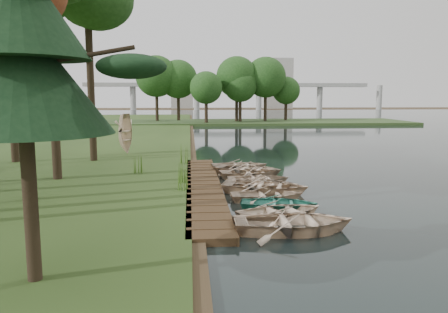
{
  "coord_description": "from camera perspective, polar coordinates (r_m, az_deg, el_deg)",
  "views": [
    {
      "loc": [
        -2.22,
        -20.29,
        4.44
      ],
      "look_at": [
        -0.64,
        -0.13,
        1.64
      ],
      "focal_mm": 35.0,
      "sensor_mm": 36.0,
      "label": 1
    }
  ],
  "objects": [
    {
      "name": "stored_rowboat",
      "position": [
        32.31,
        -12.62,
        0.87
      ],
      "size": [
        3.5,
        3.1,
        0.6
      ],
      "primitive_type": "imported",
      "rotation": [
        3.14,
        0.0,
        1.13
      ],
      "color": "beige",
      "rests_on": "bank"
    },
    {
      "name": "reeds_1",
      "position": [
        21.15,
        -5.66,
        -2.14
      ],
      "size": [
        0.6,
        0.6,
        0.94
      ],
      "primitive_type": "cone",
      "color": "#3F661E",
      "rests_on": "bank"
    },
    {
      "name": "peninsula",
      "position": [
        71.16,
        3.81,
        4.48
      ],
      "size": [
        50.0,
        14.0,
        0.45
      ],
      "primitive_type": "cube",
      "color": "#2E451F",
      "rests_on": "ground"
    },
    {
      "name": "bridge",
      "position": [
        141.07,
        1.46,
        8.96
      ],
      "size": [
        95.9,
        4.0,
        8.6
      ],
      "color": "#A5A5A0",
      "rests_on": "ground"
    },
    {
      "name": "pine_tree",
      "position": [
        10.46,
        -25.08,
        13.85
      ],
      "size": [
        3.8,
        3.8,
        8.42
      ],
      "color": "black",
      "rests_on": "bank"
    },
    {
      "name": "reeds_2",
      "position": [
        23.98,
        -11.2,
        -1.09
      ],
      "size": [
        0.6,
        0.6,
        0.92
      ],
      "primitive_type": "cone",
      "color": "#3F661E",
      "rests_on": "bank"
    },
    {
      "name": "boardwalk",
      "position": [
        20.75,
        -2.67,
        -4.05
      ],
      "size": [
        1.6,
        16.0,
        0.3
      ],
      "primitive_type": "cube",
      "color": "#3C2917",
      "rests_on": "ground"
    },
    {
      "name": "rowboat_9",
      "position": [
        26.16,
        2.08,
        -1.01
      ],
      "size": [
        3.44,
        2.52,
        0.69
      ],
      "primitive_type": "imported",
      "rotation": [
        0.0,
        0.0,
        1.61
      ],
      "color": "beige",
      "rests_on": "water"
    },
    {
      "name": "ground",
      "position": [
        20.89,
        1.74,
        -4.39
      ],
      "size": [
        300.0,
        300.0,
        0.0
      ],
      "primitive_type": "plane",
      "color": "#3D2F1D"
    },
    {
      "name": "rowboat_2",
      "position": [
        17.19,
        7.2,
        -5.9
      ],
      "size": [
        3.33,
        2.64,
        0.62
      ],
      "primitive_type": "imported",
      "rotation": [
        0.0,
        0.0,
        1.39
      ],
      "color": "#2F836C",
      "rests_on": "water"
    },
    {
      "name": "rowboat_0",
      "position": [
        14.48,
        9.05,
        -8.18
      ],
      "size": [
        3.99,
        2.88,
        0.82
      ],
      "primitive_type": "imported",
      "rotation": [
        0.0,
        0.0,
        1.55
      ],
      "color": "beige",
      "rests_on": "water"
    },
    {
      "name": "building_b",
      "position": [
        165.32,
        -5.49,
        8.39
      ],
      "size": [
        8.0,
        8.0,
        12.0
      ],
      "primitive_type": "cube",
      "color": "#A5A5A0",
      "rests_on": "ground"
    },
    {
      "name": "reeds_3",
      "position": [
        27.12,
        -5.23,
        0.29
      ],
      "size": [
        0.6,
        0.6,
        1.13
      ],
      "primitive_type": "cone",
      "color": "#3F661E",
      "rests_on": "bank"
    },
    {
      "name": "reeds_0",
      "position": [
        19.46,
        -5.52,
        -2.87
      ],
      "size": [
        0.6,
        0.6,
        1.04
      ],
      "primitive_type": "cone",
      "color": "#3F661E",
      "rests_on": "bank"
    },
    {
      "name": "rowboat_6",
      "position": [
        22.07,
        4.55,
        -2.75
      ],
      "size": [
        3.23,
        2.37,
        0.65
      ],
      "primitive_type": "imported",
      "rotation": [
        0.0,
        0.0,
        1.61
      ],
      "color": "beige",
      "rests_on": "water"
    },
    {
      "name": "rowboat_1",
      "position": [
        15.93,
        7.5,
        -6.91
      ],
      "size": [
        3.83,
        3.23,
        0.68
      ],
      "primitive_type": "imported",
      "rotation": [
        0.0,
        0.0,
        1.89
      ],
      "color": "beige",
      "rests_on": "water"
    },
    {
      "name": "rowboat_3",
      "position": [
        18.58,
        5.67,
        -4.81
      ],
      "size": [
        3.12,
        2.26,
        0.64
      ],
      "primitive_type": "imported",
      "rotation": [
        0.0,
        0.0,
        1.59
      ],
      "color": "beige",
      "rests_on": "water"
    },
    {
      "name": "rowboat_8",
      "position": [
        24.54,
        3.14,
        -1.49
      ],
      "size": [
        4.61,
        4.06,
        0.79
      ],
      "primitive_type": "imported",
      "rotation": [
        0.0,
        0.0,
        1.15
      ],
      "color": "beige",
      "rests_on": "water"
    },
    {
      "name": "rowboat_7",
      "position": [
        23.78,
        3.62,
        -1.88
      ],
      "size": [
        3.87,
        3.05,
        0.72
      ],
      "primitive_type": "imported",
      "rotation": [
        0.0,
        0.0,
        1.74
      ],
      "color": "beige",
      "rests_on": "water"
    },
    {
      "name": "rowboat_4",
      "position": [
        19.89,
        5.39,
        -3.71
      ],
      "size": [
        4.56,
        3.84,
        0.81
      ],
      "primitive_type": "imported",
      "rotation": [
        0.0,
        0.0,
        1.26
      ],
      "color": "beige",
      "rests_on": "water"
    },
    {
      "name": "building_a",
      "position": [
        163.56,
        6.99,
        9.43
      ],
      "size": [
        10.0,
        8.0,
        18.0
      ],
      "primitive_type": "cube",
      "color": "#A5A5A0",
      "rests_on": "ground"
    },
    {
      "name": "rowboat_5",
      "position": [
        20.69,
        4.86,
        -3.37
      ],
      "size": [
        4.11,
        3.47,
        0.72
      ],
      "primitive_type": "imported",
      "rotation": [
        0.0,
        0.0,
        1.25
      ],
      "color": "beige",
      "rests_on": "water"
    },
    {
      "name": "far_trees",
      "position": [
        70.66,
        1.14,
        9.5
      ],
      "size": [
        45.6,
        5.6,
        8.8
      ],
      "color": "black",
      "rests_on": "peninsula"
    }
  ]
}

